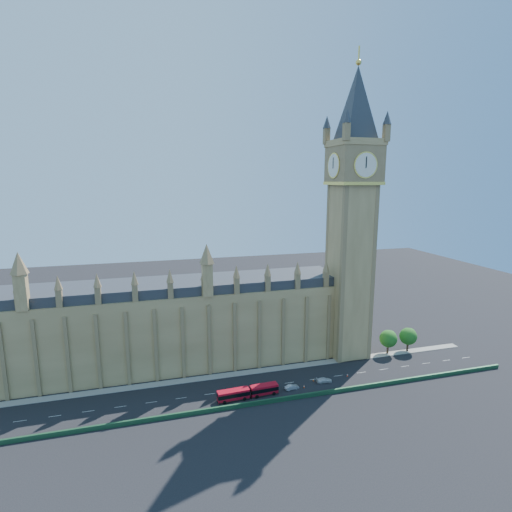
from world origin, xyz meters
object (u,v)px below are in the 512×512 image
object	(u,v)px
car_grey	(247,394)
car_silver	(292,387)
red_bus	(248,392)
car_white	(324,380)

from	to	relation	value
car_grey	car_silver	xyz separation A→B (m)	(13.29, 0.23, -0.11)
red_bus	car_white	world-z (taller)	red_bus
car_white	red_bus	bearing A→B (deg)	99.53
car_grey	car_white	xyz separation A→B (m)	(24.09, 1.41, -0.12)
red_bus	car_silver	size ratio (longest dim) A/B	4.16
car_grey	car_white	bearing A→B (deg)	-88.21
red_bus	car_grey	size ratio (longest dim) A/B	3.73
car_white	car_grey	bearing A→B (deg)	97.99
car_grey	car_silver	world-z (taller)	car_grey
car_grey	car_silver	distance (m)	13.29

